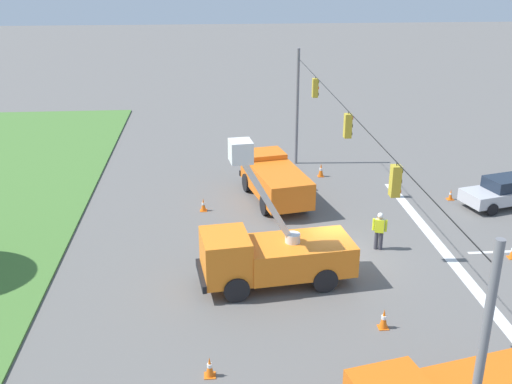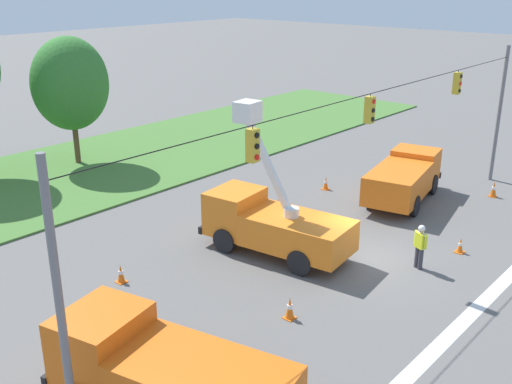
{
  "view_description": "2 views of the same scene",
  "coord_description": "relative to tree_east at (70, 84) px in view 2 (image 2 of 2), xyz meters",
  "views": [
    {
      "loc": [
        -22.83,
        5.47,
        12.17
      ],
      "look_at": [
        2.02,
        3.44,
        2.41
      ],
      "focal_mm": 42.0,
      "sensor_mm": 36.0,
      "label": 1
    },
    {
      "loc": [
        -18.79,
        -10.8,
        10.53
      ],
      "look_at": [
        -2.02,
        3.89,
        2.44
      ],
      "focal_mm": 42.0,
      "sensor_mm": 36.0,
      "label": 2
    }
  ],
  "objects": [
    {
      "name": "ground_plane",
      "position": [
        0.21,
        -19.48,
        -4.74
      ],
      "size": [
        200.0,
        200.0,
        0.0
      ],
      "primitive_type": "plane",
      "color": "#605E5B"
    },
    {
      "name": "grass_verge",
      "position": [
        0.21,
        -1.48,
        -4.69
      ],
      "size": [
        56.0,
        12.0,
        0.1
      ],
      "primitive_type": "cube",
      "color": "#477533",
      "rests_on": "ground"
    },
    {
      "name": "signal_gantry",
      "position": [
        0.23,
        -19.48,
        -0.31
      ],
      "size": [
        26.2,
        0.33,
        7.2
      ],
      "color": "slate",
      "rests_on": "ground"
    },
    {
      "name": "tree_east",
      "position": [
        0.0,
        0.0,
        0.0
      ],
      "size": [
        4.48,
        3.94,
        7.4
      ],
      "color": "brown",
      "rests_on": "ground"
    },
    {
      "name": "utility_truck_bucket_lift",
      "position": [
        -1.66,
        -16.32,
        -3.41
      ],
      "size": [
        3.06,
        6.37,
        6.01
      ],
      "color": "orange",
      "rests_on": "ground"
    },
    {
      "name": "utility_truck_support_near",
      "position": [
        7.13,
        -17.43,
        -3.55
      ],
      "size": [
        6.4,
        3.49,
        2.14
      ],
      "color": "orange",
      "rests_on": "ground"
    },
    {
      "name": "utility_truck_support_far",
      "position": [
        -10.73,
        -20.35,
        -3.51
      ],
      "size": [
        3.76,
        6.8,
        2.37
      ],
      "color": "orange",
      "rests_on": "ground"
    },
    {
      "name": "road_worker",
      "position": [
        0.93,
        -21.43,
        -3.74
      ],
      "size": [
        0.37,
        0.61,
        1.77
      ],
      "color": "#383842",
      "rests_on": "ground"
    },
    {
      "name": "traffic_cone_mid_left",
      "position": [
        5.95,
        -13.62,
        -4.4
      ],
      "size": [
        0.36,
        0.36,
        0.69
      ],
      "color": "orange",
      "rests_on": "ground"
    },
    {
      "name": "traffic_cone_near_bucket",
      "position": [
        -5.12,
        -19.95,
        -4.36
      ],
      "size": [
        0.36,
        0.36,
        0.76
      ],
      "color": "orange",
      "rests_on": "ground"
    },
    {
      "name": "traffic_cone_lane_edge_a",
      "position": [
        -7.24,
        -13.82,
        -4.4
      ],
      "size": [
        0.36,
        0.36,
        0.7
      ],
      "color": "orange",
      "rests_on": "ground"
    },
    {
      "name": "traffic_cone_lane_edge_b",
      "position": [
        1.87,
        -13.75,
        -4.42
      ],
      "size": [
        0.36,
        0.36,
        0.66
      ],
      "color": "orange",
      "rests_on": "ground"
    },
    {
      "name": "traffic_cone_far_left",
      "position": [
        10.62,
        -20.62,
        -4.34
      ],
      "size": [
        0.36,
        0.36,
        0.81
      ],
      "color": "orange",
      "rests_on": "ground"
    },
    {
      "name": "traffic_cone_far_right",
      "position": [
        3.28,
        -22.06,
        -4.44
      ],
      "size": [
        0.36,
        0.36,
        0.64
      ],
      "color": "orange",
      "rests_on": "ground"
    }
  ]
}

